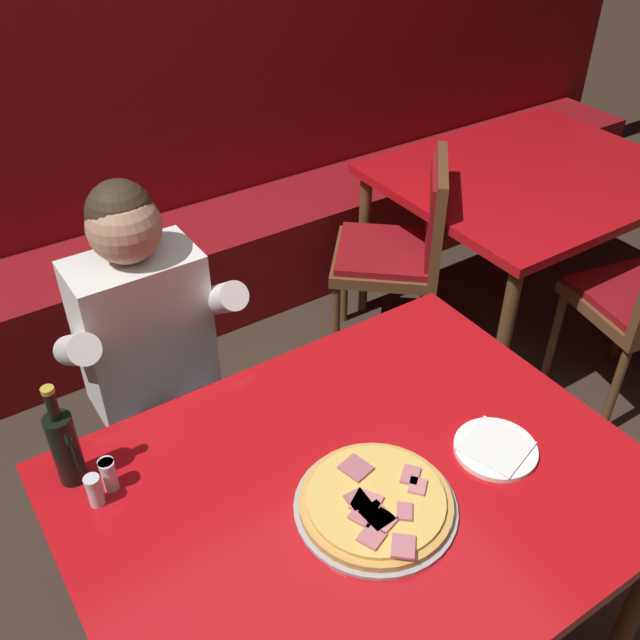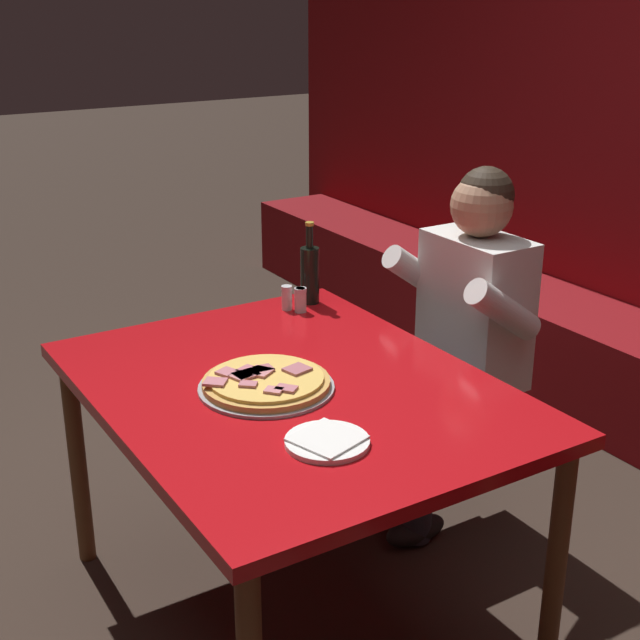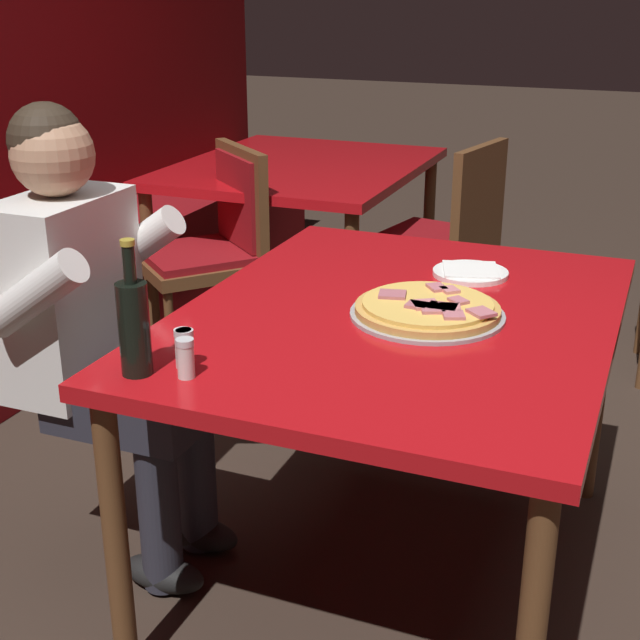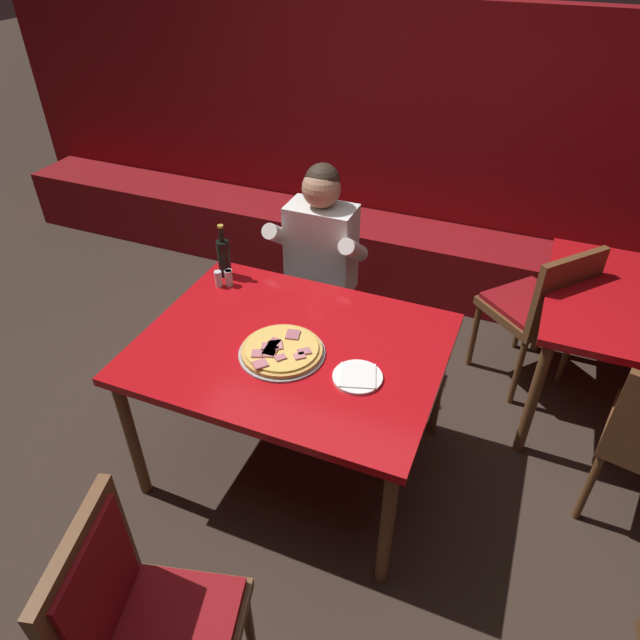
{
  "view_description": "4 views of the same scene",
  "coord_description": "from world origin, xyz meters",
  "px_view_note": "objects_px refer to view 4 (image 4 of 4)",
  "views": [
    {
      "loc": [
        -0.7,
        -0.88,
        2.12
      ],
      "look_at": [
        0.11,
        0.34,
        1.02
      ],
      "focal_mm": 40.0,
      "sensor_mm": 36.0,
      "label": 1
    },
    {
      "loc": [
        1.98,
        -1.13,
        1.83
      ],
      "look_at": [
        -0.11,
        0.16,
        0.9
      ],
      "focal_mm": 50.0,
      "sensor_mm": 36.0,
      "label": 2
    },
    {
      "loc": [
        -2.0,
        -0.59,
        1.56
      ],
      "look_at": [
        -0.11,
        0.17,
        0.77
      ],
      "focal_mm": 50.0,
      "sensor_mm": 36.0,
      "label": 3
    },
    {
      "loc": [
        0.87,
        -1.78,
        2.39
      ],
      "look_at": [
        0.05,
        0.22,
        0.77
      ],
      "focal_mm": 32.0,
      "sensor_mm": 36.0,
      "label": 4
    }
  ],
  "objects_px": {
    "dining_chair_near_right": "(141,621)",
    "dining_chair_side_aisle": "(541,305)",
    "plate_white_paper": "(358,377)",
    "shaker_parmesan": "(218,279)",
    "shaker_red_pepper_flakes": "(229,278)",
    "shaker_black_pepper": "(229,279)",
    "diner_seated_blue_shirt": "(316,267)",
    "main_dining_table": "(292,357)",
    "pizza": "(282,351)",
    "beer_bottle": "(224,257)"
  },
  "relations": [
    {
      "from": "shaker_red_pepper_flakes",
      "to": "shaker_black_pepper",
      "type": "relative_size",
      "value": 1.0
    },
    {
      "from": "plate_white_paper",
      "to": "beer_bottle",
      "type": "distance_m",
      "value": 1.05
    },
    {
      "from": "main_dining_table",
      "to": "diner_seated_blue_shirt",
      "type": "height_order",
      "value": "diner_seated_blue_shirt"
    },
    {
      "from": "shaker_parmesan",
      "to": "dining_chair_near_right",
      "type": "xyz_separation_m",
      "value": [
        0.57,
        -1.49,
        -0.23
      ]
    },
    {
      "from": "beer_bottle",
      "to": "diner_seated_blue_shirt",
      "type": "bearing_deg",
      "value": 45.18
    },
    {
      "from": "main_dining_table",
      "to": "plate_white_paper",
      "type": "bearing_deg",
      "value": -16.11
    },
    {
      "from": "shaker_red_pepper_flakes",
      "to": "dining_chair_side_aisle",
      "type": "height_order",
      "value": "dining_chair_side_aisle"
    },
    {
      "from": "main_dining_table",
      "to": "shaker_parmesan",
      "type": "xyz_separation_m",
      "value": [
        -0.54,
        0.29,
        0.11
      ]
    },
    {
      "from": "pizza",
      "to": "shaker_red_pepper_flakes",
      "type": "bearing_deg",
      "value": 140.45
    },
    {
      "from": "plate_white_paper",
      "to": "shaker_parmesan",
      "type": "height_order",
      "value": "shaker_parmesan"
    },
    {
      "from": "pizza",
      "to": "shaker_parmesan",
      "type": "relative_size",
      "value": 4.43
    },
    {
      "from": "beer_bottle",
      "to": "main_dining_table",
      "type": "bearing_deg",
      "value": -35.37
    },
    {
      "from": "main_dining_table",
      "to": "beer_bottle",
      "type": "xyz_separation_m",
      "value": [
        -0.56,
        0.4,
        0.19
      ]
    },
    {
      "from": "main_dining_table",
      "to": "shaker_black_pepper",
      "type": "relative_size",
      "value": 15.66
    },
    {
      "from": "plate_white_paper",
      "to": "diner_seated_blue_shirt",
      "type": "xyz_separation_m",
      "value": [
        -0.55,
        0.87,
        -0.08
      ]
    },
    {
      "from": "shaker_parmesan",
      "to": "diner_seated_blue_shirt",
      "type": "relative_size",
      "value": 0.07
    },
    {
      "from": "plate_white_paper",
      "to": "shaker_black_pepper",
      "type": "relative_size",
      "value": 2.44
    },
    {
      "from": "beer_bottle",
      "to": "dining_chair_side_aisle",
      "type": "distance_m",
      "value": 1.76
    },
    {
      "from": "dining_chair_side_aisle",
      "to": "plate_white_paper",
      "type": "bearing_deg",
      "value": -119.85
    },
    {
      "from": "dining_chair_side_aisle",
      "to": "diner_seated_blue_shirt",
      "type": "bearing_deg",
      "value": -165.46
    },
    {
      "from": "dining_chair_near_right",
      "to": "dining_chair_side_aisle",
      "type": "bearing_deg",
      "value": 66.36
    },
    {
      "from": "main_dining_table",
      "to": "shaker_red_pepper_flakes",
      "type": "bearing_deg",
      "value": 146.82
    },
    {
      "from": "beer_bottle",
      "to": "shaker_red_pepper_flakes",
      "type": "relative_size",
      "value": 3.4
    },
    {
      "from": "plate_white_paper",
      "to": "beer_bottle",
      "type": "relative_size",
      "value": 0.72
    },
    {
      "from": "diner_seated_blue_shirt",
      "to": "dining_chair_near_right",
      "type": "xyz_separation_m",
      "value": [
        0.23,
        -1.96,
        -0.12
      ]
    },
    {
      "from": "pizza",
      "to": "beer_bottle",
      "type": "bearing_deg",
      "value": 139.23
    },
    {
      "from": "beer_bottle",
      "to": "shaker_red_pepper_flakes",
      "type": "height_order",
      "value": "beer_bottle"
    },
    {
      "from": "diner_seated_blue_shirt",
      "to": "dining_chair_near_right",
      "type": "height_order",
      "value": "diner_seated_blue_shirt"
    },
    {
      "from": "shaker_black_pepper",
      "to": "shaker_parmesan",
      "type": "bearing_deg",
      "value": -149.58
    },
    {
      "from": "diner_seated_blue_shirt",
      "to": "plate_white_paper",
      "type": "bearing_deg",
      "value": -57.6
    },
    {
      "from": "plate_white_paper",
      "to": "diner_seated_blue_shirt",
      "type": "relative_size",
      "value": 0.16
    },
    {
      "from": "beer_bottle",
      "to": "shaker_parmesan",
      "type": "distance_m",
      "value": 0.13
    },
    {
      "from": "pizza",
      "to": "beer_bottle",
      "type": "xyz_separation_m",
      "value": [
        -0.55,
        0.48,
        0.09
      ]
    },
    {
      "from": "shaker_parmesan",
      "to": "diner_seated_blue_shirt",
      "type": "distance_m",
      "value": 0.59
    },
    {
      "from": "pizza",
      "to": "plate_white_paper",
      "type": "xyz_separation_m",
      "value": [
        0.36,
        -0.02,
        -0.01
      ]
    },
    {
      "from": "shaker_parmesan",
      "to": "dining_chair_near_right",
      "type": "height_order",
      "value": "dining_chair_near_right"
    },
    {
      "from": "shaker_red_pepper_flakes",
      "to": "shaker_black_pepper",
      "type": "xyz_separation_m",
      "value": [
        -0.0,
        -0.01,
        0.0
      ]
    },
    {
      "from": "shaker_parmesan",
      "to": "shaker_red_pepper_flakes",
      "type": "bearing_deg",
      "value": 34.79
    },
    {
      "from": "beer_bottle",
      "to": "dining_chair_side_aisle",
      "type": "xyz_separation_m",
      "value": [
        1.59,
        0.68,
        -0.33
      ]
    },
    {
      "from": "shaker_parmesan",
      "to": "dining_chair_side_aisle",
      "type": "relative_size",
      "value": 0.09
    },
    {
      "from": "main_dining_table",
      "to": "dining_chair_near_right",
      "type": "height_order",
      "value": "dining_chair_near_right"
    },
    {
      "from": "main_dining_table",
      "to": "dining_chair_side_aisle",
      "type": "distance_m",
      "value": 1.5
    },
    {
      "from": "dining_chair_near_right",
      "to": "dining_chair_side_aisle",
      "type": "height_order",
      "value": "dining_chair_near_right"
    },
    {
      "from": "pizza",
      "to": "shaker_black_pepper",
      "type": "bearing_deg",
      "value": 140.86
    },
    {
      "from": "plate_white_paper",
      "to": "beer_bottle",
      "type": "bearing_deg",
      "value": 151.23
    },
    {
      "from": "shaker_red_pepper_flakes",
      "to": "dining_chair_side_aisle",
      "type": "bearing_deg",
      "value": 26.43
    },
    {
      "from": "plate_white_paper",
      "to": "shaker_parmesan",
      "type": "xyz_separation_m",
      "value": [
        -0.89,
        0.39,
        0.03
      ]
    },
    {
      "from": "shaker_red_pepper_flakes",
      "to": "main_dining_table",
      "type": "bearing_deg",
      "value": -33.18
    },
    {
      "from": "pizza",
      "to": "diner_seated_blue_shirt",
      "type": "xyz_separation_m",
      "value": [
        -0.19,
        0.84,
        -0.09
      ]
    },
    {
      "from": "beer_bottle",
      "to": "shaker_black_pepper",
      "type": "xyz_separation_m",
      "value": [
        0.07,
        -0.08,
        -0.07
      ]
    }
  ]
}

